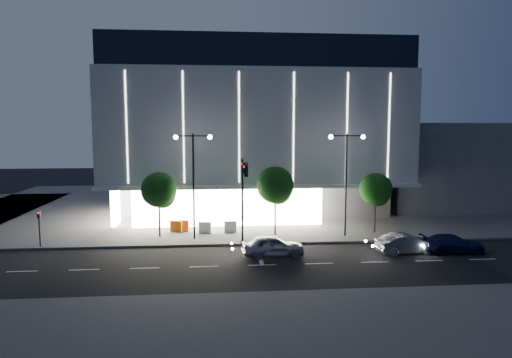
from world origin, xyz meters
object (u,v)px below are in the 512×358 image
Objects in this scene: street_lamp_west at (193,170)px; barrier_a at (176,226)px; traffic_mast at (243,185)px; street_lamp_east at (346,169)px; car_lead at (273,246)px; tree_left at (159,192)px; tree_right at (376,191)px; barrier_d at (230,227)px; car_second at (406,243)px; ped_signal_far at (39,225)px; tree_mid at (276,187)px; barrier_c at (183,226)px; barrier_b at (205,227)px; car_third at (453,244)px.

street_lamp_west reaches higher than barrier_a.
barrier_a is at bearing 137.12° from traffic_mast.
street_lamp_east is 1.95× the size of car_lead.
tree_right is (19.00, -0.00, -0.15)m from tree_left.
traffic_mast is 6.55m from barrier_d.
car_second is (16.16, -5.46, -5.20)m from street_lamp_west.
ped_signal_far is at bearing -172.87° from street_lamp_west.
barrier_d is (-3.92, 1.11, -3.68)m from tree_mid.
tree_mid is 5.59× the size of barrier_c.
street_lamp_west reaches higher than tree_right.
traffic_mast reaches higher than car_lead.
barrier_b and barrier_c have the same top height.
car_third is (19.78, -5.57, -5.27)m from street_lamp_west.
barrier_b is (-18.93, 7.60, -0.04)m from car_third.
tree_right reaches higher than barrier_b.
tree_left is 0.93× the size of tree_mid.
barrier_b is (-15.18, 1.01, -3.23)m from tree_right.
barrier_b is 2.26m from barrier_d.
traffic_mast is 4.89m from street_lamp_west.
ped_signal_far is 0.49× the size of tree_mid.
car_lead is at bearing -147.31° from tree_right.
barrier_d is (6.08, 1.11, -3.38)m from tree_left.
traffic_mast is 1.49× the size of car_third.
car_lead is at bearing 82.96° from car_second.
street_lamp_west is 1.96× the size of car_second.
tree_right is 1.19× the size of car_lead.
barrier_d is at bearing 68.07° from car_third.
car_lead is 4.20× the size of barrier_d.
car_lead reaches higher than car_second.
street_lamp_east is at bearing -9.69° from tree_mid.
street_lamp_east is at bearing 1.77° from barrier_b.
street_lamp_west is 9.59m from car_lead.
barrier_d is at bearing 100.51° from traffic_mast.
tree_mid is 9.67m from barrier_a.
ped_signal_far is (-16.00, 1.16, -3.14)m from traffic_mast.
tree_right is at bearing 7.44° from barrier_b.
car_third is at bearing -60.35° from tree_right.
barrier_b is at bearing 170.72° from tree_mid.
tree_mid is (19.03, 2.52, 2.45)m from ped_signal_far.
street_lamp_west is 1.00× the size of street_lamp_east.
barrier_a is at bearing 58.79° from car_second.
tree_left is (-2.97, 1.02, -1.92)m from street_lamp_west.
car_third is 23.06m from barrier_a.
car_lead is at bearing 92.23° from car_third.
car_third is (31.78, -4.07, -1.20)m from ped_signal_far.
tree_mid reaches higher than barrier_c.
tree_right is 1.20× the size of car_second.
barrier_d is at bearing 175.07° from tree_right.
car_lead is at bearing -44.07° from barrier_b.
barrier_c is (-1.19, 2.99, -5.31)m from street_lamp_west.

